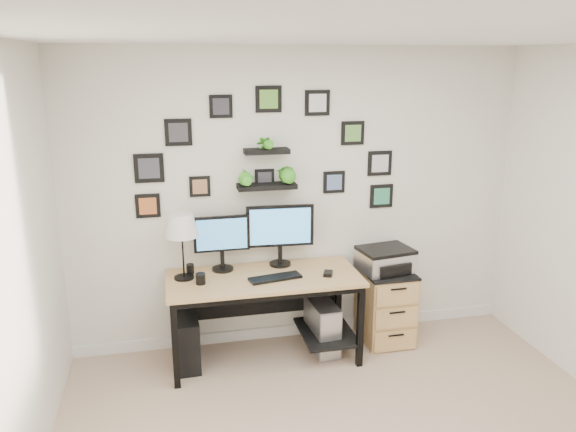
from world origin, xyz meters
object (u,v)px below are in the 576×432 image
object	(u,v)px
monitor_right	(280,230)
file_cabinet	(385,305)
monitor_left	(222,239)
mug	(201,279)
table_lamp	(182,227)
printer	(385,259)
desk	(267,288)
pc_tower_grey	(322,326)
pc_tower_black	(186,340)

from	to	relation	value
monitor_right	file_cabinet	world-z (taller)	monitor_right
monitor_left	mug	size ratio (longest dim) A/B	5.40
table_lamp	printer	distance (m)	1.81
mug	desk	bearing A→B (deg)	8.79
desk	printer	bearing A→B (deg)	3.63
monitor_right	file_cabinet	xyz separation A→B (m)	(0.95, -0.13, -0.74)
monitor_left	file_cabinet	size ratio (longest dim) A/B	0.71
monitor_left	printer	bearing A→B (deg)	-4.42
table_lamp	desk	bearing A→B (deg)	-5.35
desk	table_lamp	world-z (taller)	table_lamp
pc_tower_grey	file_cabinet	xyz separation A→B (m)	(0.61, 0.06, 0.11)
printer	mug	bearing A→B (deg)	-174.60
monitor_right	table_lamp	bearing A→B (deg)	-171.28
table_lamp	printer	size ratio (longest dim) A/B	1.10
mug	file_cabinet	bearing A→B (deg)	4.99
monitor_left	file_cabinet	bearing A→B (deg)	-4.78
pc_tower_black	printer	xyz separation A→B (m)	(1.77, 0.07, 0.55)
desk	pc_tower_grey	xyz separation A→B (m)	(0.49, -0.00, -0.40)
monitor_left	pc_tower_black	xyz separation A→B (m)	(-0.34, -0.18, -0.81)
monitor_left	monitor_right	bearing A→B (deg)	1.38
pc_tower_black	pc_tower_grey	size ratio (longest dim) A/B	0.96
pc_tower_black	desk	bearing A→B (deg)	-1.99
monitor_left	desk	bearing A→B (deg)	-26.96
pc_tower_black	pc_tower_grey	world-z (taller)	pc_tower_grey
monitor_right	pc_tower_black	world-z (taller)	monitor_right
mug	pc_tower_grey	size ratio (longest dim) A/B	0.19
desk	mug	distance (m)	0.59
file_cabinet	printer	xyz separation A→B (m)	(-0.02, 0.01, 0.44)
table_lamp	file_cabinet	xyz separation A→B (m)	(1.78, -0.01, -0.85)
monitor_left	printer	size ratio (longest dim) A/B	0.96
pc_tower_grey	file_cabinet	world-z (taller)	file_cabinet
table_lamp	pc_tower_black	size ratio (longest dim) A/B	1.23
table_lamp	pc_tower_black	distance (m)	0.97
pc_tower_grey	pc_tower_black	bearing A→B (deg)	179.89
table_lamp	pc_tower_grey	distance (m)	1.52
mug	pc_tower_grey	world-z (taller)	mug
monitor_right	printer	bearing A→B (deg)	-7.54
monitor_left	mug	xyz separation A→B (m)	(-0.20, -0.27, -0.24)
desk	file_cabinet	world-z (taller)	desk
file_cabinet	pc_tower_grey	bearing A→B (deg)	-174.16
desk	table_lamp	size ratio (longest dim) A/B	2.92
monitor_right	printer	xyz separation A→B (m)	(0.93, -0.12, -0.30)
table_lamp	pc_tower_black	world-z (taller)	table_lamp
desk	file_cabinet	size ratio (longest dim) A/B	2.39
pc_tower_grey	printer	distance (m)	0.81
monitor_right	mug	distance (m)	0.81
mug	table_lamp	bearing A→B (deg)	129.60
monitor_left	pc_tower_black	world-z (taller)	monitor_left
monitor_left	printer	world-z (taller)	monitor_left
monitor_right	monitor_left	bearing A→B (deg)	-178.62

